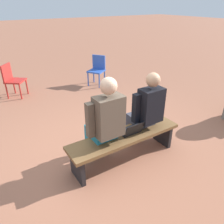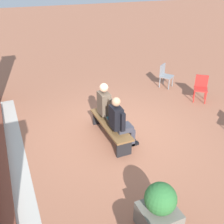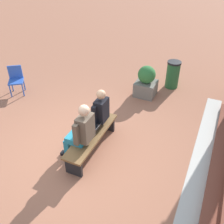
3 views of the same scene
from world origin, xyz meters
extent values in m
plane|color=#9E6047|center=(0.00, 0.00, 0.00)|extent=(60.00, 60.00, 0.00)
cube|color=#B7B2A8|center=(-0.15, 2.58, 0.00)|extent=(6.76, 0.40, 0.01)
cube|color=brown|center=(-0.15, 0.27, 0.42)|extent=(1.80, 0.44, 0.05)
cube|color=black|center=(-0.95, 0.27, 0.20)|extent=(0.06, 0.37, 0.40)
cube|color=black|center=(0.65, 0.27, 0.20)|extent=(0.06, 0.37, 0.40)
cube|color=#383842|center=(-0.58, 0.10, 0.51)|extent=(0.32, 0.38, 0.13)
cube|color=#383842|center=(-0.67, -0.09, 0.23)|extent=(0.10, 0.11, 0.45)
cube|color=black|center=(-0.67, -0.15, 0.03)|extent=(0.10, 0.23, 0.07)
cube|color=#383842|center=(-0.50, -0.09, 0.23)|extent=(0.10, 0.11, 0.45)
cube|color=black|center=(-0.50, -0.15, 0.03)|extent=(0.10, 0.23, 0.07)
cube|color=black|center=(-0.58, 0.31, 0.84)|extent=(0.36, 0.23, 0.53)
cube|color=#195133|center=(-0.58, 0.19, 0.80)|extent=(0.05, 0.01, 0.32)
cube|color=black|center=(-0.81, 0.24, 0.82)|extent=(0.09, 0.10, 0.45)
cube|color=black|center=(-0.35, 0.24, 0.82)|extent=(0.09, 0.10, 0.45)
sphere|color=tan|center=(-0.58, 0.31, 1.24)|extent=(0.21, 0.21, 0.21)
cube|color=teal|center=(0.16, 0.08, 0.51)|extent=(0.35, 0.41, 0.14)
cube|color=teal|center=(0.07, -0.12, 0.23)|extent=(0.11, 0.12, 0.45)
cube|color=black|center=(0.07, -0.18, 0.04)|extent=(0.11, 0.24, 0.07)
cube|color=teal|center=(0.25, -0.12, 0.23)|extent=(0.11, 0.12, 0.45)
cube|color=black|center=(0.25, -0.18, 0.04)|extent=(0.11, 0.24, 0.07)
cube|color=brown|center=(0.16, 0.31, 0.87)|extent=(0.39, 0.24, 0.57)
cube|color=brown|center=(-0.08, 0.24, 0.85)|extent=(0.09, 0.10, 0.49)
cube|color=brown|center=(0.41, 0.24, 0.85)|extent=(0.09, 0.10, 0.49)
sphere|color=#DBAD89|center=(0.16, 0.31, 1.30)|extent=(0.22, 0.22, 0.22)
cube|color=black|center=(-0.25, 0.23, 0.46)|extent=(0.32, 0.22, 0.02)
cube|color=#2D2D33|center=(-0.25, 0.22, 0.47)|extent=(0.29, 0.15, 0.00)
cube|color=black|center=(-0.25, 0.37, 0.57)|extent=(0.32, 0.07, 0.19)
cube|color=#33519E|center=(-0.25, 0.36, 0.57)|extent=(0.28, 0.06, 0.17)
cube|color=#2D56B7|center=(-1.44, -2.96, 0.42)|extent=(0.58, 0.58, 0.04)
cube|color=#2D56B7|center=(-1.60, -3.07, 0.64)|extent=(0.26, 0.35, 0.40)
cylinder|color=#2D56B7|center=(-1.19, -3.01, 0.20)|extent=(0.04, 0.04, 0.40)
cylinder|color=#2D56B7|center=(-1.40, -2.71, 0.20)|extent=(0.04, 0.04, 0.40)
cylinder|color=#2D56B7|center=(-1.49, -3.21, 0.20)|extent=(0.04, 0.04, 0.40)
cylinder|color=#2D56B7|center=(-1.69, -2.91, 0.20)|extent=(0.04, 0.04, 0.40)
cube|color=#6B665B|center=(-2.95, 0.61, 0.22)|extent=(0.60, 0.60, 0.44)
sphere|color=#2D6B33|center=(-2.95, 0.61, 0.68)|extent=(0.52, 0.52, 0.52)
cylinder|color=#23562D|center=(-3.77, 1.21, 0.40)|extent=(0.40, 0.40, 0.80)
cylinder|color=black|center=(-3.77, 1.21, 0.83)|extent=(0.42, 0.42, 0.06)
camera|label=1|loc=(1.50, 2.48, 2.24)|focal=35.00mm
camera|label=2|loc=(-5.37, 2.48, 3.82)|focal=42.00mm
camera|label=3|loc=(3.70, 2.48, 4.14)|focal=42.00mm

